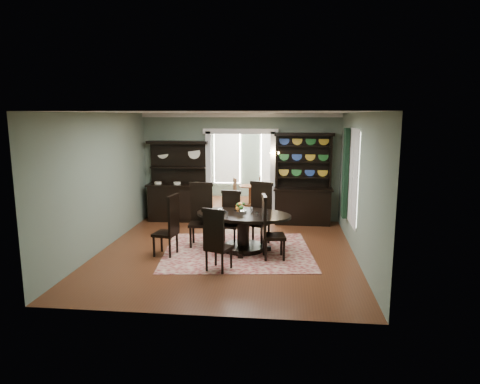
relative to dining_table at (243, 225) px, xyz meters
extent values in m
cube|color=#562C16|center=(-0.36, -0.19, -0.58)|extent=(5.50, 6.00, 0.01)
cube|color=white|center=(-0.36, -0.19, 2.42)|extent=(5.50, 6.00, 0.01)
cube|color=slate|center=(-3.11, -0.19, 0.92)|extent=(0.01, 6.00, 3.00)
cube|color=slate|center=(2.39, -0.19, 0.92)|extent=(0.01, 6.00, 3.00)
cube|color=slate|center=(-0.36, -3.19, 0.92)|extent=(5.50, 0.01, 3.00)
cube|color=slate|center=(-2.18, 2.81, 0.92)|extent=(1.85, 0.01, 3.00)
cube|color=slate|center=(1.47, 2.81, 0.92)|extent=(1.85, 0.01, 3.00)
cube|color=slate|center=(-0.36, 2.81, 2.17)|extent=(1.80, 0.01, 0.50)
cube|color=silver|center=(-0.36, 2.76, 2.36)|extent=(5.50, 0.10, 0.12)
cube|color=#562C16|center=(-0.36, 4.56, -0.58)|extent=(3.50, 3.50, 0.01)
cube|color=white|center=(-0.36, 4.56, 2.42)|extent=(3.50, 3.50, 0.01)
cube|color=slate|center=(-2.11, 4.56, 0.92)|extent=(0.01, 3.50, 3.00)
cube|color=slate|center=(1.39, 4.56, 0.92)|extent=(0.01, 3.50, 3.00)
cube|color=slate|center=(-0.36, 6.31, 0.92)|extent=(3.50, 0.01, 3.00)
cube|color=silver|center=(-1.21, 6.26, 0.97)|extent=(1.05, 0.06, 2.20)
cube|color=silver|center=(0.49, 6.26, 0.97)|extent=(1.05, 0.06, 2.20)
cube|color=silver|center=(-1.26, 2.81, 0.67)|extent=(0.14, 0.25, 2.50)
cube|color=silver|center=(0.54, 2.81, 0.67)|extent=(0.14, 0.25, 2.50)
cube|color=silver|center=(-0.36, 2.81, 1.92)|extent=(2.08, 0.25, 0.14)
cube|color=white|center=(2.38, 0.41, 1.02)|extent=(0.02, 1.10, 2.00)
cube|color=silver|center=(2.37, 0.41, 1.02)|extent=(0.01, 1.22, 2.12)
cube|color=black|center=(2.29, 1.09, 1.02)|extent=(0.10, 0.35, 2.10)
cube|color=#B88131|center=(0.59, 2.73, 1.27)|extent=(0.08, 0.05, 0.18)
sphere|color=#FFD88C|center=(0.49, 2.58, 1.35)|extent=(0.07, 0.07, 0.07)
sphere|color=#FFD88C|center=(0.69, 2.58, 1.35)|extent=(0.07, 0.07, 0.07)
cube|color=maroon|center=(-0.11, -0.12, -0.57)|extent=(3.46, 3.11, 0.01)
ellipsoid|color=black|center=(0.00, 0.00, 0.22)|extent=(2.32, 1.70, 0.06)
cylinder|color=black|center=(0.00, 0.00, 0.19)|extent=(2.28, 2.28, 0.03)
cylinder|color=black|center=(0.00, 0.00, -0.16)|extent=(0.27, 0.27, 0.73)
cylinder|color=black|center=(0.00, 0.00, -0.52)|extent=(0.93, 0.93, 0.11)
cylinder|color=white|center=(-0.07, 0.08, 0.28)|extent=(0.27, 0.27, 0.05)
cube|color=black|center=(-1.00, 0.20, -0.07)|extent=(0.53, 0.51, 0.07)
cube|color=black|center=(-1.01, 0.42, 0.37)|extent=(0.51, 0.08, 0.86)
cube|color=black|center=(-1.01, 0.42, 0.81)|extent=(0.55, 0.11, 0.09)
cylinder|color=black|center=(-1.18, -0.01, -0.32)|extent=(0.06, 0.06, 0.51)
cylinder|color=black|center=(-0.79, 0.02, -0.32)|extent=(0.06, 0.06, 0.51)
cylinder|color=black|center=(-1.20, 0.39, -0.32)|extent=(0.06, 0.06, 0.51)
cylinder|color=black|center=(-0.81, 0.41, -0.32)|extent=(0.06, 0.06, 0.51)
cube|color=black|center=(-0.37, 0.43, -0.14)|extent=(0.49, 0.47, 0.06)
cube|color=black|center=(-0.34, 0.61, 0.23)|extent=(0.44, 0.10, 0.74)
cube|color=black|center=(-0.34, 0.61, 0.61)|extent=(0.48, 0.13, 0.08)
cylinder|color=black|center=(-0.56, 0.28, -0.36)|extent=(0.05, 0.05, 0.43)
cylinder|color=black|center=(-0.22, 0.24, -0.36)|extent=(0.05, 0.05, 0.43)
cylinder|color=black|center=(-0.52, 0.62, -0.36)|extent=(0.05, 0.05, 0.43)
cylinder|color=black|center=(-0.18, 0.57, -0.36)|extent=(0.05, 0.05, 0.43)
cube|color=black|center=(0.28, 0.43, -0.07)|extent=(0.65, 0.64, 0.07)
cube|color=black|center=(0.36, 0.63, 0.38)|extent=(0.50, 0.24, 0.87)
cube|color=black|center=(0.36, 0.63, 0.82)|extent=(0.55, 0.27, 0.09)
cylinder|color=black|center=(0.02, 0.31, -0.32)|extent=(0.06, 0.06, 0.51)
cylinder|color=black|center=(0.39, 0.17, -0.32)|extent=(0.06, 0.06, 0.51)
cylinder|color=black|center=(0.16, 0.69, -0.32)|extent=(0.06, 0.06, 0.51)
cylinder|color=black|center=(0.54, 0.54, -0.32)|extent=(0.06, 0.06, 0.51)
cube|color=black|center=(-1.61, -0.50, -0.11)|extent=(0.52, 0.53, 0.06)
cube|color=black|center=(-1.41, -0.53, 0.29)|extent=(0.13, 0.47, 0.79)
cube|color=black|center=(-1.41, -0.53, 0.70)|extent=(0.16, 0.51, 0.08)
cylinder|color=black|center=(-1.76, -0.29, -0.35)|extent=(0.05, 0.05, 0.47)
cylinder|color=black|center=(-1.82, -0.65, -0.35)|extent=(0.05, 0.05, 0.47)
cylinder|color=black|center=(-1.40, -0.35, -0.35)|extent=(0.05, 0.05, 0.47)
cylinder|color=black|center=(-1.46, -0.71, -0.35)|extent=(0.05, 0.05, 0.47)
cube|color=black|center=(0.68, -0.49, -0.10)|extent=(0.52, 0.54, 0.06)
cube|color=black|center=(0.48, -0.52, 0.31)|extent=(0.12, 0.48, 0.81)
cube|color=black|center=(0.48, -0.52, 0.72)|extent=(0.15, 0.52, 0.08)
cylinder|color=black|center=(0.90, -0.65, -0.34)|extent=(0.05, 0.05, 0.47)
cylinder|color=black|center=(0.84, -0.28, -0.34)|extent=(0.05, 0.05, 0.47)
cylinder|color=black|center=(0.53, -0.70, -0.34)|extent=(0.05, 0.05, 0.47)
cylinder|color=black|center=(0.47, -0.34, -0.34)|extent=(0.05, 0.05, 0.47)
cube|color=black|center=(-0.34, -1.28, -0.14)|extent=(0.56, 0.55, 0.06)
cube|color=black|center=(-0.41, -1.46, 0.25)|extent=(0.43, 0.20, 0.75)
cube|color=black|center=(-0.41, -1.46, 0.63)|extent=(0.47, 0.23, 0.08)
cylinder|color=black|center=(-0.12, -1.18, -0.36)|extent=(0.05, 0.05, 0.44)
cylinder|color=black|center=(-0.44, -1.06, -0.36)|extent=(0.05, 0.05, 0.44)
cylinder|color=black|center=(-0.25, -1.50, -0.36)|extent=(0.05, 0.05, 0.44)
cylinder|color=black|center=(-0.57, -1.38, -0.36)|extent=(0.05, 0.05, 0.44)
cube|color=black|center=(-2.10, 2.51, -0.08)|extent=(1.61, 0.60, 1.00)
cube|color=black|center=(-2.10, 2.51, 0.44)|extent=(1.72, 0.65, 0.05)
cube|color=black|center=(-2.10, 2.73, 1.04)|extent=(1.60, 0.13, 1.18)
cube|color=black|center=(-2.10, 2.63, 0.92)|extent=(1.56, 0.33, 0.04)
cube|color=black|center=(-2.10, 2.61, 1.62)|extent=(1.71, 0.40, 0.08)
cube|color=black|center=(1.38, 2.50, -0.10)|extent=(1.48, 0.53, 0.95)
cube|color=black|center=(1.38, 2.50, 0.39)|extent=(1.59, 0.58, 0.04)
cube|color=black|center=(1.38, 2.71, 1.11)|extent=(1.48, 0.07, 1.44)
cube|color=black|center=(0.66, 2.60, 1.11)|extent=(0.05, 0.28, 1.48)
cube|color=black|center=(2.10, 2.60, 1.11)|extent=(0.05, 0.28, 1.48)
cube|color=black|center=(1.38, 2.58, 1.86)|extent=(1.59, 0.34, 0.08)
cube|color=black|center=(1.38, 2.60, 0.69)|extent=(1.48, 0.28, 0.03)
cube|color=black|center=(1.38, 2.60, 1.11)|extent=(1.48, 0.28, 0.03)
cube|color=black|center=(1.38, 2.60, 1.54)|extent=(1.48, 0.28, 0.03)
cylinder|color=brown|center=(-0.25, 4.72, 0.07)|extent=(0.72, 0.72, 0.04)
cylinder|color=brown|center=(-0.25, 4.72, -0.25)|extent=(0.09, 0.09, 0.63)
cylinder|color=brown|center=(-0.25, 4.72, -0.55)|extent=(0.40, 0.40, 0.05)
cylinder|color=brown|center=(-0.90, 4.59, -0.15)|extent=(0.38, 0.38, 0.04)
cube|color=brown|center=(-0.74, 4.65, 0.09)|extent=(0.15, 0.33, 0.48)
cylinder|color=brown|center=(-1.07, 4.66, -0.36)|extent=(0.03, 0.03, 0.43)
cylinder|color=brown|center=(-0.97, 4.41, -0.36)|extent=(0.03, 0.03, 0.43)
cylinder|color=brown|center=(-0.82, 4.76, -0.36)|extent=(0.03, 0.03, 0.43)
cylinder|color=brown|center=(-0.72, 4.51, -0.36)|extent=(0.03, 0.03, 0.43)
cylinder|color=brown|center=(0.28, 4.60, -0.11)|extent=(0.42, 0.42, 0.04)
cube|color=brown|center=(0.09, 4.60, 0.16)|extent=(0.04, 0.38, 0.52)
cylinder|color=brown|center=(0.42, 4.45, -0.34)|extent=(0.04, 0.04, 0.47)
cylinder|color=brown|center=(0.43, 4.75, -0.34)|extent=(0.04, 0.04, 0.47)
cylinder|color=brown|center=(0.13, 4.46, -0.34)|extent=(0.04, 0.04, 0.47)
cylinder|color=brown|center=(0.13, 4.75, -0.34)|extent=(0.04, 0.04, 0.47)
camera|label=1|loc=(0.88, -9.03, 2.37)|focal=32.00mm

